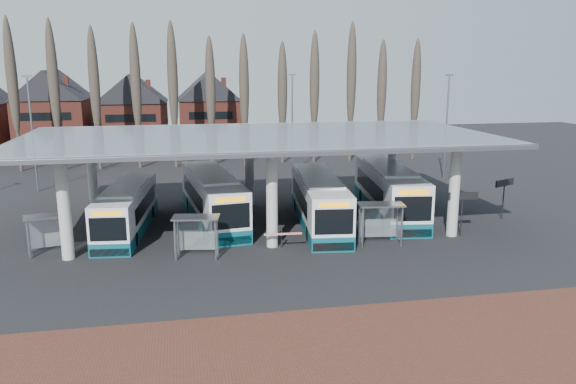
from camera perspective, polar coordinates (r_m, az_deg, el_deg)
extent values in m
plane|color=black|center=(32.67, -0.89, -6.88)|extent=(140.00, 140.00, 0.00)
cube|color=#542D21|center=(21.99, 4.87, -17.15)|extent=(70.00, 10.00, 0.03)
cylinder|color=beige|center=(34.40, -21.78, -1.58)|extent=(0.70, 0.70, 6.00)
cylinder|color=beige|center=(45.02, -19.28, 1.80)|extent=(0.70, 0.70, 6.00)
cylinder|color=beige|center=(34.19, -1.64, -0.75)|extent=(0.70, 0.70, 6.00)
cylinder|color=beige|center=(44.85, -3.94, 2.45)|extent=(0.70, 0.70, 6.00)
cylinder|color=beige|center=(37.97, 16.53, 0.08)|extent=(0.70, 0.70, 6.00)
cylinder|color=beige|center=(47.80, 10.51, 2.90)|extent=(0.70, 0.70, 6.00)
cube|color=gray|center=(38.97, -3.00, 5.75)|extent=(32.00, 16.00, 0.12)
cube|color=silver|center=(38.96, -3.00, 5.85)|extent=(31.50, 15.50, 0.04)
cone|color=#473D33|center=(65.57, -25.94, 8.19)|extent=(0.36, 0.36, 14.50)
ellipsoid|color=#473D33|center=(65.49, -26.09, 9.71)|extent=(1.10, 1.10, 11.02)
cone|color=#473D33|center=(64.67, -22.49, 8.46)|extent=(0.36, 0.36, 14.50)
ellipsoid|color=#473D33|center=(64.59, -22.62, 9.99)|extent=(1.10, 1.10, 11.02)
cone|color=#473D33|center=(64.01, -18.94, 8.70)|extent=(0.36, 0.36, 14.50)
ellipsoid|color=#473D33|center=(63.93, -19.05, 10.25)|extent=(1.10, 1.10, 11.02)
cone|color=#473D33|center=(63.59, -15.33, 8.91)|extent=(0.36, 0.36, 14.50)
ellipsoid|color=#473D33|center=(63.51, -15.42, 10.47)|extent=(1.10, 1.10, 11.02)
cone|color=#473D33|center=(63.43, -11.68, 9.08)|extent=(0.36, 0.36, 14.50)
ellipsoid|color=#473D33|center=(63.35, -11.76, 10.65)|extent=(1.10, 1.10, 11.02)
cone|color=#473D33|center=(63.51, -8.03, 9.22)|extent=(0.36, 0.36, 14.50)
ellipsoid|color=#473D33|center=(63.43, -8.08, 10.79)|extent=(1.10, 1.10, 11.02)
cone|color=#473D33|center=(63.85, -4.40, 9.33)|extent=(0.36, 0.36, 14.50)
ellipsoid|color=#473D33|center=(63.77, -4.42, 10.89)|extent=(1.10, 1.10, 11.02)
cone|color=#473D33|center=(64.43, -0.81, 9.39)|extent=(0.36, 0.36, 14.50)
ellipsoid|color=#473D33|center=(64.36, -0.82, 10.94)|extent=(1.10, 1.10, 11.02)
cone|color=#473D33|center=(65.26, 2.69, 9.42)|extent=(0.36, 0.36, 14.50)
ellipsoid|color=#473D33|center=(65.18, 2.71, 10.95)|extent=(1.10, 1.10, 11.02)
cone|color=#473D33|center=(66.32, 6.10, 9.42)|extent=(0.36, 0.36, 14.50)
ellipsoid|color=#473D33|center=(66.24, 6.13, 10.92)|extent=(1.10, 1.10, 11.02)
cone|color=#473D33|center=(67.59, 9.39, 9.38)|extent=(0.36, 0.36, 14.50)
ellipsoid|color=#473D33|center=(67.52, 9.44, 10.85)|extent=(1.10, 1.10, 11.02)
cone|color=#473D33|center=(69.08, 12.54, 9.32)|extent=(0.36, 0.36, 14.50)
ellipsoid|color=#473D33|center=(69.01, 12.61, 10.76)|extent=(1.10, 1.10, 11.02)
cube|color=brown|center=(76.20, -22.52, 6.11)|extent=(8.00, 10.00, 7.00)
pyramid|color=black|center=(75.84, -22.97, 11.37)|extent=(8.30, 10.30, 3.50)
cube|color=brown|center=(74.90, -15.34, 6.53)|extent=(8.00, 10.00, 7.00)
pyramid|color=black|center=(74.53, -15.66, 11.88)|extent=(8.30, 10.30, 3.50)
cube|color=brown|center=(74.79, -8.02, 6.84)|extent=(8.00, 10.00, 7.00)
pyramid|color=black|center=(74.42, -8.19, 12.21)|extent=(8.30, 10.30, 3.50)
cylinder|color=slate|center=(54.14, -24.51, 5.24)|extent=(0.16, 0.16, 10.00)
cube|color=slate|center=(53.82, -25.01, 10.62)|extent=(0.80, 0.15, 0.15)
cylinder|color=slate|center=(57.76, 0.43, 6.77)|extent=(0.16, 0.16, 10.00)
cube|color=slate|center=(57.46, 0.44, 11.84)|extent=(0.80, 0.15, 0.15)
cylinder|color=slate|center=(56.66, 15.78, 6.19)|extent=(0.16, 0.16, 10.00)
cube|color=slate|center=(56.36, 16.09, 11.34)|extent=(0.80, 0.15, 0.15)
cube|color=white|center=(39.35, -16.06, -1.42)|extent=(3.56, 11.45, 2.63)
cube|color=#0C505D|center=(39.67, -15.95, -3.20)|extent=(3.58, 11.47, 0.84)
cube|color=white|center=(39.05, -16.18, 0.52)|extent=(2.85, 6.95, 0.17)
cube|color=black|center=(39.77, -15.95, -1.13)|extent=(3.27, 8.32, 1.03)
cube|color=black|center=(34.03, -17.83, -3.63)|extent=(2.10, 0.28, 1.41)
cube|color=black|center=(44.71, -14.74, 0.44)|extent=(2.03, 0.27, 1.13)
cube|color=#FA9F0D|center=(33.79, -17.93, -2.11)|extent=(1.67, 0.22, 0.28)
cube|color=black|center=(34.45, -17.66, -5.88)|extent=(2.27, 0.31, 0.47)
cylinder|color=black|center=(36.55, -18.66, -4.68)|extent=(0.36, 0.92, 0.90)
cylinder|color=black|center=(36.09, -15.30, -4.68)|extent=(0.36, 0.92, 0.90)
cylinder|color=black|center=(42.98, -16.57, -1.98)|extent=(0.36, 0.92, 0.90)
cylinder|color=black|center=(42.59, -13.71, -1.95)|extent=(0.36, 0.92, 0.90)
cube|color=white|center=(40.56, -7.67, -0.32)|extent=(4.14, 12.86, 2.95)
cube|color=#0C505D|center=(40.90, -7.61, -2.26)|extent=(4.17, 12.88, 0.95)
cube|color=white|center=(40.25, -7.73, 1.79)|extent=(3.29, 7.81, 0.19)
cube|color=black|center=(41.04, -7.80, -0.02)|extent=(3.77, 9.35, 1.16)
cube|color=black|center=(34.54, -5.82, -2.47)|extent=(2.35, 0.34, 1.58)
cube|color=black|center=(46.62, -9.05, 1.46)|extent=(2.27, 0.33, 1.26)
cube|color=#FA9F0D|center=(34.29, -5.86, -0.78)|extent=(1.87, 0.27, 0.32)
cube|color=black|center=(35.00, -5.76, -4.97)|extent=(2.54, 0.38, 0.53)
cylinder|color=black|center=(36.90, -8.36, -3.89)|extent=(0.41, 1.04, 1.01)
cylinder|color=black|center=(37.34, -4.67, -3.59)|extent=(0.41, 1.04, 1.01)
cylinder|color=black|center=(44.24, -10.01, -1.16)|extent=(0.41, 1.04, 1.01)
cylinder|color=black|center=(44.61, -6.92, -0.94)|extent=(0.41, 1.04, 1.01)
cube|color=white|center=(39.33, 3.18, -0.68)|extent=(3.91, 12.64, 2.90)
cube|color=#0C505D|center=(39.67, 3.15, -2.65)|extent=(3.93, 12.66, 0.93)
cube|color=white|center=(39.01, 3.20, 1.47)|extent=(3.13, 7.66, 0.19)
cube|color=black|center=(39.80, 3.07, -0.36)|extent=(3.59, 9.18, 1.14)
cube|color=black|center=(33.39, 4.69, -3.04)|extent=(2.32, 0.30, 1.55)
cube|color=black|center=(45.30, 2.06, 1.25)|extent=(2.24, 0.29, 1.24)
cube|color=#FA9F0D|center=(33.13, 4.72, -1.31)|extent=(1.84, 0.24, 0.31)
cube|color=black|center=(33.85, 4.64, -5.57)|extent=(2.50, 0.34, 0.52)
cylinder|color=black|center=(35.76, 2.15, -4.31)|extent=(0.39, 1.02, 0.99)
cylinder|color=black|center=(36.13, 5.92, -4.19)|extent=(0.39, 1.02, 0.99)
cylinder|color=black|center=(43.00, 0.89, -1.38)|extent=(0.39, 1.02, 0.99)
cylinder|color=black|center=(43.31, 4.04, -1.31)|extent=(0.39, 1.02, 0.99)
cube|color=white|center=(42.90, 10.20, 0.39)|extent=(4.45, 13.33, 3.05)
cube|color=#0C505D|center=(43.23, 10.12, -1.51)|extent=(4.47, 13.35, 0.98)
cube|color=white|center=(42.59, 10.28, 2.47)|extent=(3.50, 8.10, 0.20)
cube|color=black|center=(43.39, 10.03, 0.69)|extent=(4.02, 9.70, 1.20)
cube|color=black|center=(36.76, 12.57, -1.68)|extent=(2.43, 0.38, 1.63)
cube|color=black|center=(49.10, 8.43, 2.13)|extent=(2.35, 0.37, 1.31)
cube|color=#FA9F0D|center=(36.51, 12.66, -0.02)|extent=(1.94, 0.31, 0.33)
cube|color=black|center=(37.20, 12.45, -4.12)|extent=(2.63, 0.43, 0.54)
cylinder|color=black|center=(39.04, 9.74, -2.98)|extent=(0.44, 1.08, 1.05)
cylinder|color=black|center=(39.69, 13.28, -2.89)|extent=(0.44, 1.08, 1.05)
cylinder|color=black|center=(46.57, 7.53, -0.36)|extent=(0.44, 1.08, 1.05)
cylinder|color=black|center=(47.12, 10.53, -0.31)|extent=(0.44, 1.08, 1.05)
cube|color=gray|center=(35.73, -24.86, -4.45)|extent=(0.09, 0.09, 2.27)
cube|color=gray|center=(35.76, -21.37, -4.13)|extent=(0.09, 0.09, 2.27)
cube|color=gray|center=(36.69, -24.88, -4.02)|extent=(0.09, 0.09, 2.27)
cube|color=gray|center=(36.72, -21.48, -3.71)|extent=(0.09, 0.09, 2.27)
cube|color=gray|center=(35.91, -23.31, -2.27)|extent=(2.78, 1.85, 0.09)
cube|color=silver|center=(36.72, -23.19, -3.78)|extent=(2.13, 0.56, 1.82)
cube|color=silver|center=(36.20, -24.95, -4.17)|extent=(0.28, 0.98, 1.82)
cube|color=silver|center=(36.23, -21.36, -3.84)|extent=(0.28, 0.98, 1.82)
cube|color=gray|center=(32.76, -11.39, -4.89)|extent=(0.09, 0.09, 2.38)
cube|color=gray|center=(32.45, -7.39, -4.91)|extent=(0.09, 0.09, 2.38)
cube|color=gray|center=(33.74, -11.10, -4.35)|extent=(0.09, 0.09, 2.38)
cube|color=gray|center=(33.44, -7.22, -4.37)|extent=(0.09, 0.09, 2.38)
cube|color=gray|center=(32.73, -9.36, -2.56)|extent=(2.85, 1.75, 0.10)
cube|color=silver|center=(33.61, -9.16, -4.26)|extent=(2.27, 0.41, 1.91)
cube|color=silver|center=(33.24, -11.33, -4.54)|extent=(0.21, 1.04, 1.91)
cube|color=silver|center=(32.93, -7.22, -4.55)|extent=(0.21, 1.04, 1.91)
cube|color=gray|center=(34.71, 7.61, -3.63)|extent=(0.09, 0.09, 2.52)
cube|color=gray|center=(35.27, 11.47, -3.51)|extent=(0.09, 0.09, 2.52)
cube|color=gray|center=(35.75, 7.26, -3.13)|extent=(0.09, 0.09, 2.52)
cube|color=gray|center=(36.30, 11.01, -3.02)|extent=(0.09, 0.09, 2.52)
cube|color=gray|center=(35.15, 9.42, -1.27)|extent=(2.97, 1.74, 0.10)
cube|color=silver|center=(36.04, 9.13, -2.98)|extent=(2.41, 0.33, 2.02)
cube|color=silver|center=(35.21, 7.35, -3.30)|extent=(0.17, 1.11, 2.02)
cube|color=silver|center=(35.79, 11.32, -3.18)|extent=(0.17, 1.11, 2.02)
cylinder|color=black|center=(38.39, 17.23, -2.22)|extent=(0.09, 0.09, 2.89)
cube|color=black|center=(38.10, 17.35, -0.38)|extent=(1.99, 0.32, 0.50)
cylinder|color=black|center=(43.61, 21.02, -0.74)|extent=(0.09, 0.09, 2.91)
cube|color=black|center=(43.35, 21.15, 0.89)|extent=(1.88, 0.90, 0.50)
cube|color=black|center=(34.69, -0.67, -4.70)|extent=(0.08, 0.08, 1.16)
cube|color=red|center=(34.07, -0.51, -4.28)|extent=(2.32, 0.25, 0.11)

